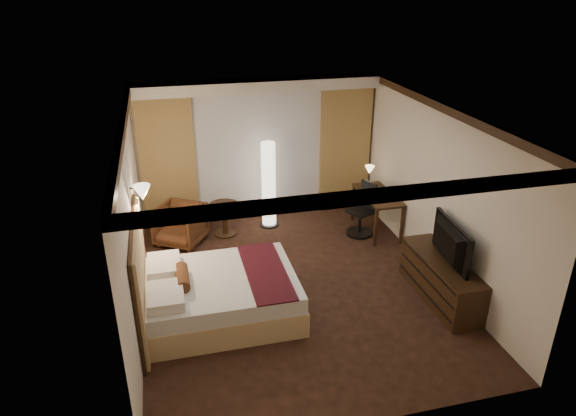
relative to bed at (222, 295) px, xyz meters
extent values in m
cube|color=black|center=(1.15, 0.42, -0.30)|extent=(4.50, 5.50, 0.01)
cube|color=white|center=(1.15, 0.42, 2.40)|extent=(4.50, 5.50, 0.01)
cube|color=#EDE8CD|center=(1.15, 3.17, 1.05)|extent=(4.50, 0.02, 2.70)
cube|color=#EDE8CD|center=(-1.10, 0.42, 1.05)|extent=(0.02, 5.50, 2.70)
cube|color=#EDE8CD|center=(3.40, 0.42, 1.05)|extent=(0.02, 5.50, 2.70)
cube|color=white|center=(1.15, 2.92, 2.30)|extent=(4.50, 0.50, 0.20)
cube|color=silver|center=(1.15, 3.09, 0.95)|extent=(2.48, 0.04, 2.45)
cube|color=tan|center=(-0.55, 3.03, 0.95)|extent=(1.00, 0.14, 2.45)
cube|color=tan|center=(2.85, 3.03, 0.95)|extent=(1.00, 0.14, 2.45)
imported|color=#532419|center=(-0.45, 2.28, 0.09)|extent=(1.02, 1.00, 0.78)
imported|color=black|center=(3.12, -0.39, 0.65)|extent=(0.73, 1.15, 0.14)
camera|label=1|loc=(-0.56, -6.04, 4.07)|focal=32.00mm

